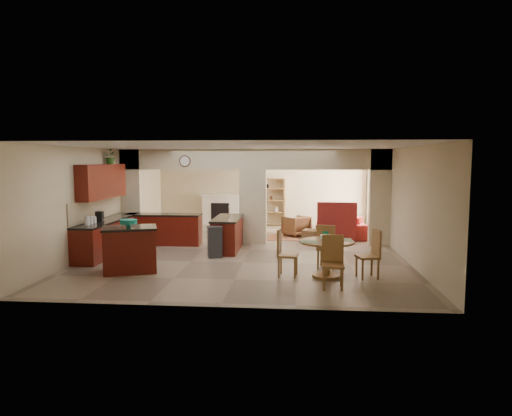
# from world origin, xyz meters

# --- Properties ---
(floor) EXTENTS (10.00, 10.00, 0.00)m
(floor) POSITION_xyz_m (0.00, 0.00, 0.00)
(floor) COLOR #86725D
(floor) RESTS_ON ground
(ceiling) EXTENTS (10.00, 10.00, 0.00)m
(ceiling) POSITION_xyz_m (0.00, 0.00, 2.80)
(ceiling) COLOR white
(ceiling) RESTS_ON wall_back
(wall_back) EXTENTS (8.00, 0.00, 8.00)m
(wall_back) POSITION_xyz_m (0.00, 5.00, 1.40)
(wall_back) COLOR beige
(wall_back) RESTS_ON floor
(wall_front) EXTENTS (8.00, 0.00, 8.00)m
(wall_front) POSITION_xyz_m (0.00, -5.00, 1.40)
(wall_front) COLOR beige
(wall_front) RESTS_ON floor
(wall_left) EXTENTS (0.00, 10.00, 10.00)m
(wall_left) POSITION_xyz_m (-4.00, 0.00, 1.40)
(wall_left) COLOR beige
(wall_left) RESTS_ON floor
(wall_right) EXTENTS (0.00, 10.00, 10.00)m
(wall_right) POSITION_xyz_m (4.00, 0.00, 1.40)
(wall_right) COLOR beige
(wall_right) RESTS_ON floor
(partition_left_pier) EXTENTS (0.60, 0.25, 2.80)m
(partition_left_pier) POSITION_xyz_m (-3.70, 1.00, 1.40)
(partition_left_pier) COLOR beige
(partition_left_pier) RESTS_ON floor
(partition_center_pier) EXTENTS (0.80, 0.25, 2.20)m
(partition_center_pier) POSITION_xyz_m (0.00, 1.00, 1.10)
(partition_center_pier) COLOR beige
(partition_center_pier) RESTS_ON floor
(partition_right_pier) EXTENTS (0.60, 0.25, 2.80)m
(partition_right_pier) POSITION_xyz_m (3.70, 1.00, 1.40)
(partition_right_pier) COLOR beige
(partition_right_pier) RESTS_ON floor
(partition_header) EXTENTS (8.00, 0.25, 0.60)m
(partition_header) POSITION_xyz_m (0.00, 1.00, 2.50)
(partition_header) COLOR beige
(partition_header) RESTS_ON partition_center_pier
(kitchen_counter) EXTENTS (2.52, 3.29, 1.48)m
(kitchen_counter) POSITION_xyz_m (-3.26, -0.25, 0.46)
(kitchen_counter) COLOR #3A0C06
(kitchen_counter) RESTS_ON floor
(upper_cabinets) EXTENTS (0.35, 2.40, 0.90)m
(upper_cabinets) POSITION_xyz_m (-3.82, -0.80, 1.92)
(upper_cabinets) COLOR #3A0C06
(upper_cabinets) RESTS_ON wall_left
(peninsula) EXTENTS (0.70, 1.85, 0.91)m
(peninsula) POSITION_xyz_m (-0.60, -0.11, 0.46)
(peninsula) COLOR #3A0C06
(peninsula) RESTS_ON floor
(wall_clock) EXTENTS (0.34, 0.03, 0.34)m
(wall_clock) POSITION_xyz_m (-2.00, 0.85, 2.45)
(wall_clock) COLOR #4D2619
(wall_clock) RESTS_ON partition_header
(rug) EXTENTS (1.60, 1.30, 0.01)m
(rug) POSITION_xyz_m (1.20, 2.10, 0.01)
(rug) COLOR #905B34
(rug) RESTS_ON floor
(fireplace) EXTENTS (1.60, 0.35, 1.20)m
(fireplace) POSITION_xyz_m (-1.60, 4.83, 0.61)
(fireplace) COLOR #F0E4D0
(fireplace) RESTS_ON floor
(shelving_unit) EXTENTS (1.00, 0.32, 1.80)m
(shelving_unit) POSITION_xyz_m (0.35, 4.82, 0.90)
(shelving_unit) COLOR #9F6636
(shelving_unit) RESTS_ON floor
(window_a) EXTENTS (0.02, 0.90, 1.90)m
(window_a) POSITION_xyz_m (3.97, 2.30, 1.20)
(window_a) COLOR white
(window_a) RESTS_ON wall_right
(window_b) EXTENTS (0.02, 0.90, 1.90)m
(window_b) POSITION_xyz_m (3.97, 4.00, 1.20)
(window_b) COLOR white
(window_b) RESTS_ON wall_right
(glazed_door) EXTENTS (0.02, 0.70, 2.10)m
(glazed_door) POSITION_xyz_m (3.97, 3.15, 1.05)
(glazed_door) COLOR white
(glazed_door) RESTS_ON wall_right
(drape_a_left) EXTENTS (0.10, 0.28, 2.30)m
(drape_a_left) POSITION_xyz_m (3.93, 1.70, 1.20)
(drape_a_left) COLOR #47221C
(drape_a_left) RESTS_ON wall_right
(drape_a_right) EXTENTS (0.10, 0.28, 2.30)m
(drape_a_right) POSITION_xyz_m (3.93, 2.90, 1.20)
(drape_a_right) COLOR #47221C
(drape_a_right) RESTS_ON wall_right
(drape_b_left) EXTENTS (0.10, 0.28, 2.30)m
(drape_b_left) POSITION_xyz_m (3.93, 3.40, 1.20)
(drape_b_left) COLOR #47221C
(drape_b_left) RESTS_ON wall_right
(drape_b_right) EXTENTS (0.10, 0.28, 2.30)m
(drape_b_right) POSITION_xyz_m (3.93, 4.60, 1.20)
(drape_b_right) COLOR #47221C
(drape_b_right) RESTS_ON wall_right
(ceiling_fan) EXTENTS (1.00, 1.00, 0.10)m
(ceiling_fan) POSITION_xyz_m (1.50, 3.00, 2.56)
(ceiling_fan) COLOR white
(ceiling_fan) RESTS_ON ceiling
(kitchen_island) EXTENTS (1.38, 1.17, 1.01)m
(kitchen_island) POSITION_xyz_m (-2.40, -2.72, 0.51)
(kitchen_island) COLOR #3A0C06
(kitchen_island) RESTS_ON floor
(teal_bowl) EXTENTS (0.37, 0.37, 0.17)m
(teal_bowl) POSITION_xyz_m (-2.39, -2.80, 1.10)
(teal_bowl) COLOR #138873
(teal_bowl) RESTS_ON kitchen_island
(trash_can) EXTENTS (0.42, 0.39, 0.74)m
(trash_can) POSITION_xyz_m (-0.78, -1.08, 0.37)
(trash_can) COLOR #2C2C2E
(trash_can) RESTS_ON floor
(dining_table) EXTENTS (1.15, 1.15, 0.79)m
(dining_table) POSITION_xyz_m (1.92, -2.86, 0.52)
(dining_table) COLOR #9F6636
(dining_table) RESTS_ON floor
(fruit_bowl) EXTENTS (0.27, 0.27, 0.15)m
(fruit_bowl) POSITION_xyz_m (1.91, -2.89, 0.86)
(fruit_bowl) COLOR #61AE25
(fruit_bowl) RESTS_ON dining_table
(sofa) EXTENTS (2.48, 1.23, 0.69)m
(sofa) POSITION_xyz_m (3.30, 2.77, 0.35)
(sofa) COLOR maroon
(sofa) RESTS_ON floor
(chaise) EXTENTS (1.28, 1.08, 0.48)m
(chaise) POSITION_xyz_m (2.53, 1.95, 0.24)
(chaise) COLOR maroon
(chaise) RESTS_ON floor
(armchair) EXTENTS (1.02, 1.02, 0.67)m
(armchair) POSITION_xyz_m (1.30, 2.42, 0.33)
(armchair) COLOR maroon
(armchair) RESTS_ON floor
(ottoman) EXTENTS (0.64, 0.64, 0.38)m
(ottoman) POSITION_xyz_m (1.77, 1.31, 0.19)
(ottoman) COLOR maroon
(ottoman) RESTS_ON floor
(plant) EXTENTS (0.47, 0.44, 0.42)m
(plant) POSITION_xyz_m (-3.82, -0.19, 2.58)
(plant) COLOR #214F15
(plant) RESTS_ON upper_cabinets
(chair_north) EXTENTS (0.51, 0.51, 1.02)m
(chair_north) POSITION_xyz_m (1.97, -2.08, 0.55)
(chair_north) COLOR #9F6636
(chair_north) RESTS_ON floor
(chair_east) EXTENTS (0.51, 0.51, 1.02)m
(chair_east) POSITION_xyz_m (2.87, -2.81, 0.55)
(chair_east) COLOR #9F6636
(chair_east) RESTS_ON floor
(chair_south) EXTENTS (0.44, 0.44, 1.02)m
(chair_south) POSITION_xyz_m (2.00, -3.61, 0.55)
(chair_south) COLOR #9F6636
(chair_south) RESTS_ON floor
(chair_west) EXTENTS (0.47, 0.47, 1.02)m
(chair_west) POSITION_xyz_m (1.02, -2.81, 0.55)
(chair_west) COLOR #9F6636
(chair_west) RESTS_ON floor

